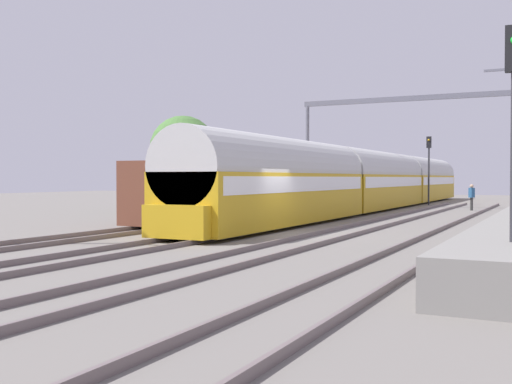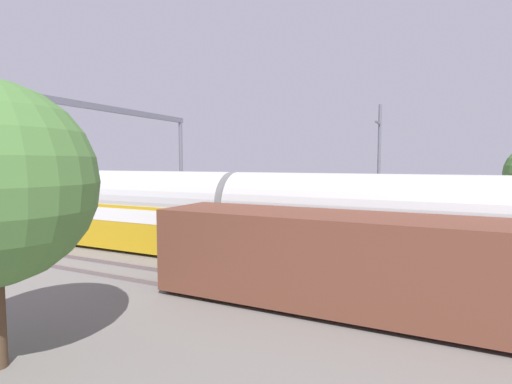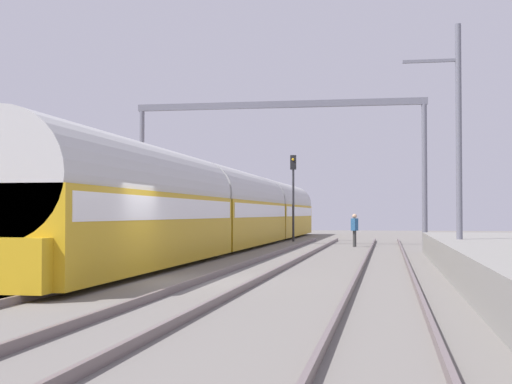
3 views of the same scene
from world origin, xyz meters
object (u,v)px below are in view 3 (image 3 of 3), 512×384
(railway_signal_far, at_px, (293,186))
(person_crossing, at_px, (355,227))
(passenger_train, at_px, (237,209))
(catenary_gantry, at_px, (278,138))
(freight_car, at_px, (40,222))

(railway_signal_far, bearing_deg, person_crossing, -59.85)
(passenger_train, height_order, catenary_gantry, catenary_gantry)
(catenary_gantry, bearing_deg, railway_signal_far, 89.99)
(passenger_train, bearing_deg, person_crossing, 12.20)
(freight_car, distance_m, person_crossing, 18.73)
(person_crossing, bearing_deg, freight_car, 171.92)
(freight_car, distance_m, railway_signal_far, 23.80)
(passenger_train, bearing_deg, railway_signal_far, 77.13)
(person_crossing, distance_m, catenary_gantry, 6.38)
(person_crossing, xyz_separation_m, catenary_gantry, (-4.12, 0.64, 4.84))
(railway_signal_far, height_order, catenary_gantry, catenary_gantry)
(person_crossing, height_order, railway_signal_far, railway_signal_far)
(railway_signal_far, bearing_deg, passenger_train, -102.87)
(passenger_train, relative_size, railway_signal_far, 9.09)
(passenger_train, relative_size, person_crossing, 28.44)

